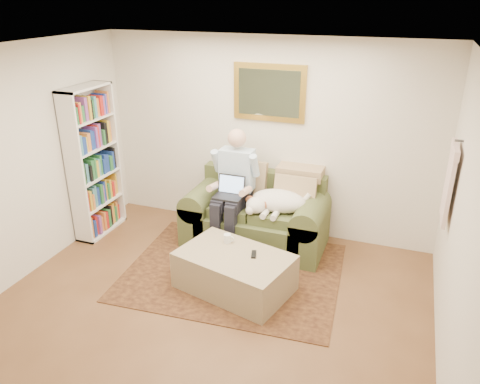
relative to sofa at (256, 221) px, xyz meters
The scene contains 12 objects.
room_shell 1.93m from the sofa, 91.08° to the right, with size 4.51×5.00×2.61m.
rug 0.83m from the sofa, 91.68° to the right, with size 2.47×1.98×0.01m, color black.
sofa is the anchor object (origin of this frame).
seated_man 0.55m from the sofa, 148.55° to the right, with size 0.59×0.85×1.52m, color #8CB5D8, non-canonical shape.
laptop 0.60m from the sofa, 138.98° to the right, with size 0.35×0.28×0.25m.
sleeping_dog 0.51m from the sofa, 15.74° to the right, with size 0.74×0.47×0.28m, color white, non-canonical shape.
ottoman 1.10m from the sofa, 84.09° to the right, with size 1.20×0.77×0.44m, color tan.
coffee_mug 0.88m from the sofa, 94.01° to the right, with size 0.08×0.08×0.10m, color white.
tv_remote 1.08m from the sofa, 73.01° to the right, with size 0.05×0.15×0.02m, color black.
bookshelf 2.28m from the sofa, 169.10° to the right, with size 0.28×0.80×2.00m, color white, non-canonical shape.
wall_mirror 1.65m from the sofa, 90.00° to the left, with size 0.94×0.04×0.72m.
hanging_shirt 2.43m from the sofa, 10.76° to the right, with size 0.06×0.52×0.90m, color beige, non-canonical shape.
Camera 1 is at (1.72, -3.19, 3.07)m, focal length 35.00 mm.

